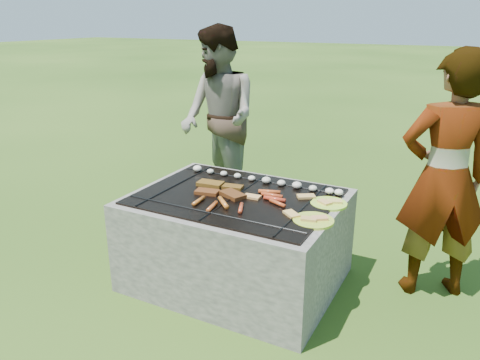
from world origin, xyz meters
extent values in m
plane|color=#214210|center=(0.00, 0.00, 0.00)|extent=(60.00, 60.00, 0.00)
cube|color=#A1998F|center=(0.00, 0.41, 0.30)|extent=(1.30, 0.18, 0.60)
cube|color=gray|center=(0.00, -0.41, 0.30)|extent=(1.30, 0.18, 0.60)
cube|color=#A49C92|center=(-0.56, 0.00, 0.30)|extent=(0.18, 0.64, 0.60)
cube|color=#A7A094|center=(0.56, 0.00, 0.30)|extent=(0.18, 0.64, 0.60)
cube|color=black|center=(0.00, 0.00, 0.24)|extent=(0.94, 0.64, 0.48)
sphere|color=#FF5914|center=(0.00, 0.00, 0.46)|extent=(0.10, 0.10, 0.10)
cube|color=black|center=(0.00, 0.00, 0.61)|extent=(1.20, 0.90, 0.01)
cylinder|color=black|center=(-0.45, 0.00, 0.61)|extent=(0.01, 0.88, 0.01)
cylinder|color=black|center=(0.00, 0.00, 0.61)|extent=(0.01, 0.88, 0.01)
cylinder|color=black|center=(0.45, 0.00, 0.61)|extent=(0.01, 0.88, 0.01)
cylinder|color=black|center=(0.00, -0.32, 0.61)|extent=(1.18, 0.01, 0.01)
cylinder|color=black|center=(0.00, 0.32, 0.61)|extent=(1.18, 0.01, 0.01)
ellipsoid|color=white|center=(-0.48, 0.30, 0.63)|extent=(0.06, 0.06, 0.04)
ellipsoid|color=beige|center=(-0.37, 0.30, 0.63)|extent=(0.05, 0.05, 0.03)
ellipsoid|color=beige|center=(-0.26, 0.30, 0.63)|extent=(0.05, 0.05, 0.03)
ellipsoid|color=beige|center=(-0.15, 0.30, 0.63)|extent=(0.05, 0.05, 0.04)
ellipsoid|color=white|center=(-0.04, 0.30, 0.63)|extent=(0.05, 0.05, 0.03)
ellipsoid|color=beige|center=(0.07, 0.30, 0.63)|extent=(0.06, 0.06, 0.04)
ellipsoid|color=beige|center=(0.18, 0.30, 0.63)|extent=(0.06, 0.06, 0.04)
ellipsoid|color=beige|center=(0.29, 0.30, 0.63)|extent=(0.06, 0.06, 0.05)
ellipsoid|color=beige|center=(0.40, 0.30, 0.63)|extent=(0.05, 0.05, 0.04)
ellipsoid|color=white|center=(0.52, 0.30, 0.63)|extent=(0.06, 0.06, 0.04)
ellipsoid|color=white|center=(0.58, 0.31, 0.63)|extent=(0.06, 0.06, 0.04)
cube|color=#A0661D|center=(-0.24, 0.08, 0.62)|extent=(0.18, 0.11, 0.02)
cube|color=#9A661C|center=(-0.08, 0.10, 0.62)|extent=(0.14, 0.10, 0.02)
cube|color=#94481A|center=(-0.18, -0.06, 0.62)|extent=(0.16, 0.11, 0.02)
cube|color=brown|center=(-0.01, -0.03, 0.62)|extent=(0.19, 0.16, 0.02)
cylinder|color=#D16522|center=(0.17, 0.12, 0.63)|extent=(0.14, 0.07, 0.03)
cylinder|color=red|center=(0.21, 0.07, 0.62)|extent=(0.14, 0.03, 0.03)
cylinder|color=#D34522|center=(0.25, 0.02, 0.62)|extent=(0.14, 0.03, 0.03)
cylinder|color=red|center=(0.29, -0.03, 0.62)|extent=(0.12, 0.07, 0.02)
cylinder|color=#D46023|center=(0.00, -0.18, 0.63)|extent=(0.13, 0.13, 0.03)
cylinder|color=#C2491F|center=(0.13, -0.20, 0.62)|extent=(0.07, 0.13, 0.02)
cylinder|color=#C2731F|center=(-0.15, -0.22, 0.62)|extent=(0.03, 0.13, 0.02)
cylinder|color=#BC3D1F|center=(-0.03, -0.26, 0.62)|extent=(0.05, 0.14, 0.02)
cube|color=tan|center=(0.11, 0.01, 0.62)|extent=(0.11, 0.07, 0.01)
cube|color=tan|center=(0.43, -0.13, 0.62)|extent=(0.12, 0.11, 0.01)
cube|color=tan|center=(0.41, 0.17, 0.62)|extent=(0.13, 0.11, 0.01)
cylinder|color=#F4FF3C|center=(0.56, 0.15, 0.61)|extent=(0.27, 0.27, 0.01)
cube|color=#D7B96E|center=(0.54, 0.13, 0.62)|extent=(0.10, 0.09, 0.01)
cube|color=#E1D073|center=(0.59, 0.17, 0.62)|extent=(0.10, 0.09, 0.01)
cylinder|color=#FFF73C|center=(0.56, -0.14, 0.61)|extent=(0.26, 0.26, 0.01)
cube|color=tan|center=(0.54, -0.16, 0.62)|extent=(0.10, 0.07, 0.01)
cube|color=#F2B37C|center=(0.59, -0.12, 0.62)|extent=(0.10, 0.09, 0.01)
imported|color=gray|center=(1.17, 0.48, 0.77)|extent=(0.67, 0.59, 1.54)
imported|color=#A29187|center=(-0.79, 1.14, 0.82)|extent=(1.00, 0.95, 1.64)
camera|label=1|loc=(1.30, -2.45, 1.68)|focal=35.00mm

